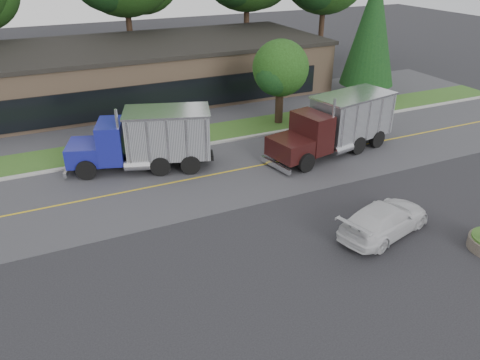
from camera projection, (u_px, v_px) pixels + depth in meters
name	position (u px, v px, depth m)	size (l,w,h in m)	color
ground	(240.00, 282.00, 17.79)	(140.00, 140.00, 0.00)	#2E2E32
road	(170.00, 184.00, 25.08)	(60.00, 8.00, 0.02)	#535358
center_line	(170.00, 184.00, 25.08)	(60.00, 0.12, 0.01)	gold
curb	(149.00, 155.00, 28.48)	(60.00, 0.30, 0.12)	#9E9E99
grass_verge	(142.00, 145.00, 29.94)	(60.00, 3.40, 0.03)	#244E1A
far_parking	(125.00, 121.00, 33.99)	(60.00, 7.00, 0.02)	#535358
strip_mall	(130.00, 72.00, 38.70)	(32.00, 12.00, 4.00)	#8E7057
evergreen_right	(372.00, 28.00, 37.38)	(4.41, 4.41, 10.01)	#382619
tree_verge	(281.00, 71.00, 32.07)	(4.11, 3.86, 5.86)	#382619
dump_truck_blue	(149.00, 138.00, 26.11)	(8.27, 4.78, 3.36)	black
dump_truck_maroon	(338.00, 123.00, 28.31)	(8.81, 4.12, 3.36)	black
rally_car	(385.00, 219.00, 20.49)	(2.00, 4.91, 1.43)	silver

